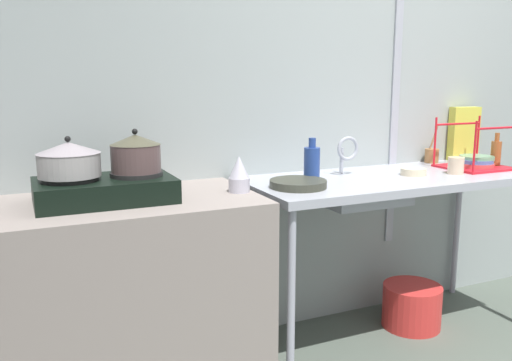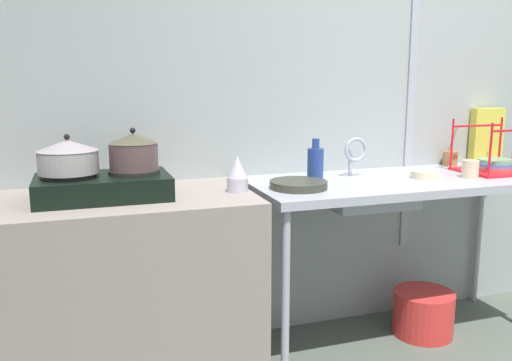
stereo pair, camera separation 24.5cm
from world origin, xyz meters
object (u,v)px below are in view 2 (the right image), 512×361
at_px(faucet, 355,152).
at_px(bottle_by_sink, 315,165).
at_px(stove, 103,186).
at_px(cereal_box, 486,136).
at_px(pot_on_right_burner, 134,151).
at_px(percolator, 237,174).
at_px(pot_on_left_burner, 68,156).
at_px(cup_by_rack, 470,169).
at_px(dish_rack, 494,165).
at_px(sink_basin, 368,193).
at_px(bucket_on_floor, 423,313).
at_px(utensil_jar, 450,158).
at_px(frying_pan, 299,185).
at_px(small_bowl_on_drainboard, 424,175).

bearing_deg(faucet, bottle_by_sink, -160.18).
height_order(stove, cereal_box, cereal_box).
xyz_separation_m(pot_on_right_burner, percolator, (0.44, -0.05, -0.12)).
bearing_deg(pot_on_left_burner, cereal_box, 6.50).
height_order(cup_by_rack, bottle_by_sink, bottle_by_sink).
bearing_deg(dish_rack, sink_basin, -179.90).
height_order(cup_by_rack, bucket_on_floor, cup_by_rack).
xyz_separation_m(percolator, utensil_jar, (1.39, 0.31, -0.03)).
bearing_deg(dish_rack, percolator, -178.47).
xyz_separation_m(faucet, dish_rack, (0.78, -0.13, -0.09)).
bearing_deg(cup_by_rack, bucket_on_floor, 146.28).
relative_size(frying_pan, utensil_jar, 1.15).
xyz_separation_m(pot_on_left_burner, cup_by_rack, (1.93, -0.10, -0.14)).
xyz_separation_m(pot_on_right_burner, sink_basin, (1.14, -0.01, -0.26)).
distance_m(cup_by_rack, bottle_by_sink, 0.82).
bearing_deg(percolator, sink_basin, 3.12).
xyz_separation_m(stove, utensil_jar, (1.96, 0.26, -0.01)).
relative_size(pot_on_right_burner, bottle_by_sink, 0.96).
relative_size(pot_on_right_burner, faucet, 1.02).
xyz_separation_m(stove, faucet, (1.26, 0.12, 0.08)).
xyz_separation_m(pot_on_left_burner, small_bowl_on_drainboard, (1.70, -0.03, -0.17)).
bearing_deg(pot_on_right_burner, cup_by_rack, -3.29).
bearing_deg(dish_rack, bucket_on_floor, 177.83).
bearing_deg(faucet, frying_pan, -154.13).
relative_size(frying_pan, bottle_by_sink, 1.23).
bearing_deg(small_bowl_on_drainboard, sink_basin, 175.49).
distance_m(percolator, utensil_jar, 1.42).
relative_size(percolator, cup_by_rack, 1.81).
xyz_separation_m(stove, cup_by_rack, (1.80, -0.10, -0.01)).
relative_size(pot_on_left_burner, sink_basin, 0.56).
bearing_deg(frying_pan, pot_on_left_burner, 176.01).
relative_size(faucet, small_bowl_on_drainboard, 1.54).
bearing_deg(cup_by_rack, sink_basin, 170.82).
relative_size(small_bowl_on_drainboard, bucket_on_floor, 0.41).
bearing_deg(frying_pan, utensil_jar, 16.67).
distance_m(cereal_box, utensil_jar, 0.28).
xyz_separation_m(bottle_by_sink, cereal_box, (1.23, 0.24, 0.07)).
bearing_deg(cereal_box, bucket_on_floor, -147.01).
bearing_deg(bucket_on_floor, cereal_box, 24.68).
bearing_deg(frying_pan, bottle_by_sink, 36.69).
xyz_separation_m(frying_pan, dish_rack, (1.17, 0.06, 0.02)).
bearing_deg(dish_rack, stove, 179.77).
height_order(pot_on_right_burner, small_bowl_on_drainboard, pot_on_right_burner).
distance_m(pot_on_right_burner, sink_basin, 1.16).
height_order(faucet, dish_rack, dish_rack).
bearing_deg(sink_basin, frying_pan, -171.58).
bearing_deg(bucket_on_floor, small_bowl_on_drainboard, -152.46).
height_order(faucet, cup_by_rack, faucet).
relative_size(pot_on_left_burner, dish_rack, 0.70).
xyz_separation_m(pot_on_right_burner, small_bowl_on_drainboard, (1.44, -0.03, -0.18)).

